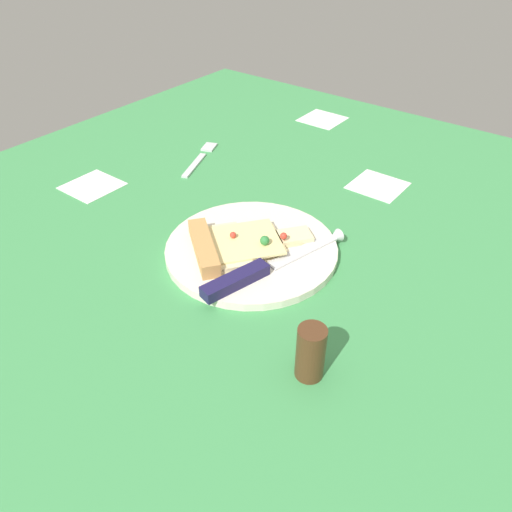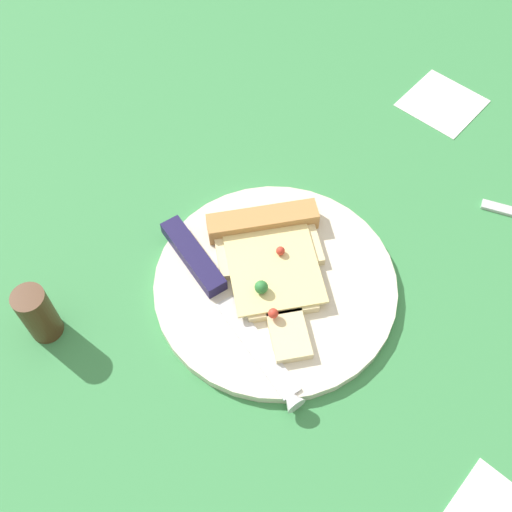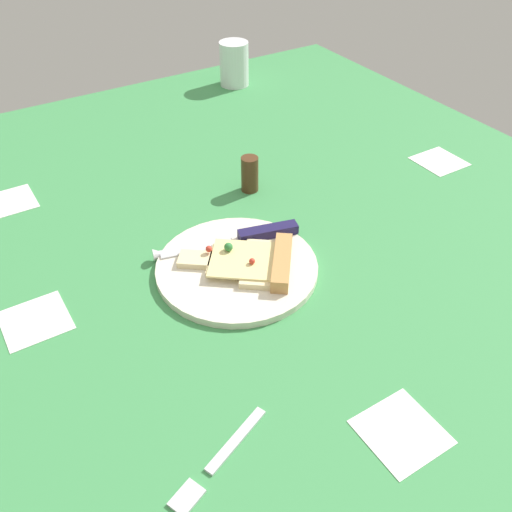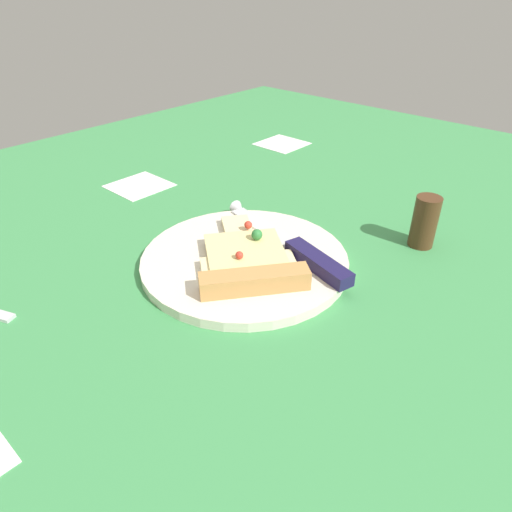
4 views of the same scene
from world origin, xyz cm
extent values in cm
cube|color=#3D8C4C|center=(0.00, 0.00, -1.50)|extent=(140.17, 140.17, 3.00)
cube|color=white|center=(2.23, 43.65, -0.10)|extent=(9.00, 9.00, 0.20)
cylinder|color=silver|center=(3.92, 8.58, 0.59)|extent=(25.29, 25.29, 1.19)
cube|color=beige|center=(0.75, 11.02, 1.69)|extent=(11.46, 12.38, 1.00)
cube|color=beige|center=(5.11, 7.67, 1.69)|extent=(8.83, 9.12, 1.00)
cube|color=beige|center=(9.08, 4.62, 1.69)|extent=(6.32, 6.02, 1.00)
cube|color=#EDD88C|center=(3.13, 9.19, 2.34)|extent=(13.54, 13.39, 0.30)
cube|color=tan|center=(-1.62, 12.85, 2.29)|extent=(9.38, 11.10, 2.20)
sphere|color=red|center=(2.55, 10.90, 2.95)|extent=(0.93, 0.93, 0.93)
sphere|color=red|center=(6.76, 4.89, 3.01)|extent=(1.03, 1.03, 1.03)
sphere|color=#2D7A38|center=(4.02, 6.24, 3.18)|extent=(1.37, 1.37, 1.37)
cube|color=silver|center=(7.34, 1.82, 1.34)|extent=(12.12, 4.94, 0.30)
cone|color=silver|center=(13.15, 0.32, 1.34)|extent=(2.44, 2.44, 2.00)
cube|color=#1E1947|center=(-4.28, 4.83, 1.99)|extent=(10.23, 4.63, 1.60)
cylinder|color=#4C2D19|center=(-10.01, -10.42, 3.42)|extent=(3.22, 3.22, 6.84)
camera|label=1|loc=(-42.62, -28.09, 44.19)|focal=35.06mm
camera|label=2|loc=(23.76, -16.71, 56.37)|focal=43.19mm
camera|label=3|loc=(36.16, 66.23, 56.78)|focal=38.96mm
camera|label=4|loc=(-28.91, 42.76, 30.84)|focal=32.09mm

